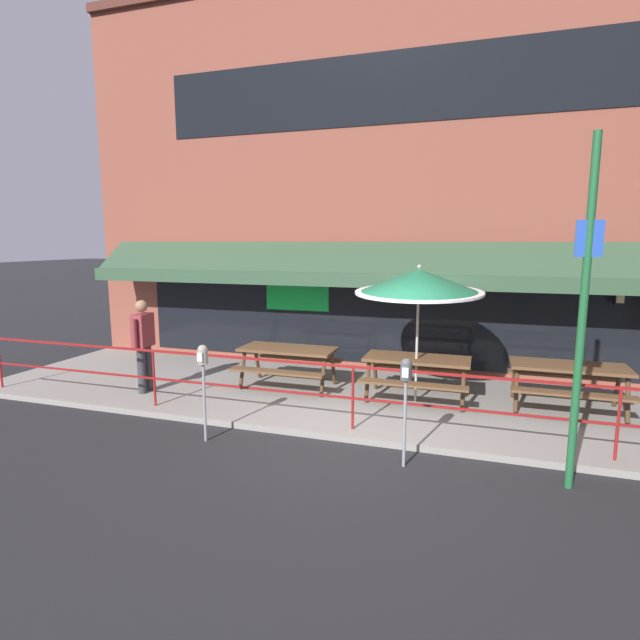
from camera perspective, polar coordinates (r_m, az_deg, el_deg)
ground_plane at (r=7.38m, az=3.12°, el=-13.85°), size 120.00×120.00×0.00m
patio_deck at (r=9.19m, az=6.39°, el=-8.88°), size 15.00×4.00×0.10m
restaurant_building at (r=11.01m, az=9.23°, el=15.75°), size 15.00×1.60×8.42m
patio_railing at (r=7.38m, az=3.78°, el=-7.25°), size 13.84×0.04×0.97m
picnic_table_left at (r=9.51m, az=-3.68°, el=-4.12°), size 1.80×1.42×0.76m
picnic_table_centre at (r=8.88m, az=11.01°, el=-5.22°), size 1.80×1.42×0.76m
picnic_table_right at (r=9.16m, az=26.51°, el=-5.57°), size 1.80×1.42×0.76m
patio_umbrella_centre at (r=8.55m, az=11.23°, el=4.26°), size 2.14×2.14×2.38m
pedestrian_walking at (r=9.67m, az=-19.54°, el=-2.27°), size 0.26×0.62×1.71m
parking_meter_near at (r=7.26m, az=-13.23°, el=-4.89°), size 0.15×0.16×1.42m
parking_meter_far at (r=6.37m, az=9.80°, el=-6.76°), size 0.15×0.16×1.42m
street_sign_pole at (r=6.27m, az=27.83°, el=0.64°), size 0.28×0.09×4.02m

